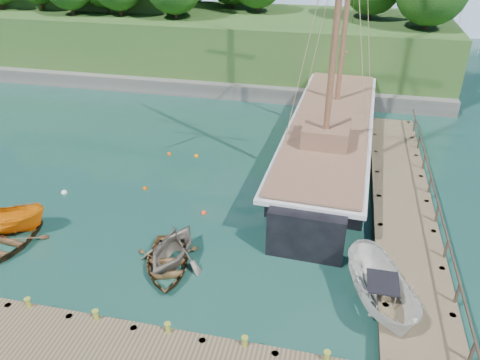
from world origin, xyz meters
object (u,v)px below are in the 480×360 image
object	(u,v)px
rowboat_1	(174,262)
motorboat_orange	(8,233)
schooner	(329,143)
rowboat_2	(167,268)
rowboat_0	(7,248)
cabin_boat_white	(378,308)

from	to	relation	value
rowboat_1	motorboat_orange	xyz separation A→B (m)	(-9.29, 0.33, 0.00)
motorboat_orange	schooner	distance (m)	20.15
rowboat_2	schooner	world-z (taller)	schooner
rowboat_1	motorboat_orange	size ratio (longest dim) A/B	0.87
rowboat_0	cabin_boat_white	xyz separation A→B (m)	(18.00, -0.14, 0.00)
cabin_boat_white	schooner	xyz separation A→B (m)	(-2.95, 13.66, 1.19)
rowboat_2	cabin_boat_white	world-z (taller)	cabin_boat_white
rowboat_0	cabin_boat_white	size ratio (longest dim) A/B	0.77
rowboat_1	motorboat_orange	world-z (taller)	rowboat_1
rowboat_1	cabin_boat_white	size ratio (longest dim) A/B	0.69
rowboat_0	rowboat_1	size ratio (longest dim) A/B	1.11
schooner	cabin_boat_white	bearing A→B (deg)	-75.26
motorboat_orange	schooner	bearing A→B (deg)	-69.41
cabin_boat_white	schooner	distance (m)	14.03
rowboat_1	schooner	xyz separation A→B (m)	(6.56, 12.71, 1.19)
motorboat_orange	cabin_boat_white	xyz separation A→B (m)	(18.80, -1.29, 0.00)
rowboat_0	rowboat_2	size ratio (longest dim) A/B	0.99
rowboat_1	motorboat_orange	bearing A→B (deg)	-174.99
rowboat_1	motorboat_orange	distance (m)	9.30
rowboat_2	schooner	bearing A→B (deg)	45.44
rowboat_0	motorboat_orange	world-z (taller)	motorboat_orange
cabin_boat_white	schooner	world-z (taller)	schooner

